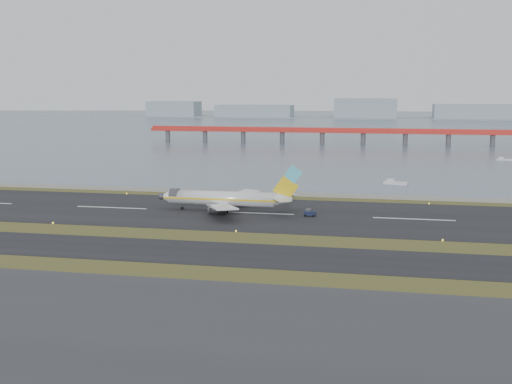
{
  "coord_description": "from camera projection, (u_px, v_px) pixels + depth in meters",
  "views": [
    {
      "loc": [
        32.23,
        -130.19,
        31.69
      ],
      "look_at": [
        1.69,
        22.0,
        6.95
      ],
      "focal_mm": 45.0,
      "sensor_mm": 36.0,
      "label": 1
    }
  ],
  "objects": [
    {
      "name": "red_pier",
      "position": [
        363.0,
        132.0,
        374.33
      ],
      "size": [
        260.0,
        5.0,
        10.2
      ],
      "color": "red",
      "rests_on": "ground"
    },
    {
      "name": "seawall",
      "position": [
        275.0,
        193.0,
        195.32
      ],
      "size": [
        1000.0,
        2.5,
        1.0
      ],
      "primitive_type": "cube",
      "color": "gray",
      "rests_on": "ground"
    },
    {
      "name": "pushback_tug",
      "position": [
        310.0,
        213.0,
        162.16
      ],
      "size": [
        3.03,
        1.87,
        1.9
      ],
      "rotation": [
        0.0,
        0.0,
        -0.04
      ],
      "color": "#121832",
      "rests_on": "ground"
    },
    {
      "name": "ground",
      "position": [
        228.0,
        240.0,
        137.31
      ],
      "size": [
        1000.0,
        1000.0,
        0.0
      ],
      "primitive_type": "plane",
      "color": "#3D491A",
      "rests_on": "ground"
    },
    {
      "name": "apron_strip",
      "position": [
        128.0,
        334.0,
        84.05
      ],
      "size": [
        1000.0,
        50.0,
        0.1
      ],
      "primitive_type": "cube",
      "color": "#2F2F32",
      "rests_on": "ground"
    },
    {
      "name": "bay_water",
      "position": [
        349.0,
        125.0,
        582.69
      ],
      "size": [
        1400.0,
        800.0,
        1.3
      ],
      "primitive_type": "cube",
      "color": "#485A67",
      "rests_on": "ground"
    },
    {
      "name": "far_shoreline",
      "position": [
        369.0,
        113.0,
        734.01
      ],
      "size": [
        1400.0,
        80.0,
        60.5
      ],
      "color": "#8999A2",
      "rests_on": "ground"
    },
    {
      "name": "workboat_far",
      "position": [
        504.0,
        159.0,
        290.79
      ],
      "size": [
        7.11,
        3.86,
        1.65
      ],
      "rotation": [
        0.0,
        0.0,
        -0.27
      ],
      "color": "silver",
      "rests_on": "ground"
    },
    {
      "name": "runway_strip",
      "position": [
        256.0,
        213.0,
        166.35
      ],
      "size": [
        1000.0,
        45.0,
        0.1
      ],
      "primitive_type": "cube",
      "color": "black",
      "rests_on": "ground"
    },
    {
      "name": "taxiway_strip",
      "position": [
        213.0,
        253.0,
        125.68
      ],
      "size": [
        1000.0,
        18.0,
        0.1
      ],
      "primitive_type": "cube",
      "color": "black",
      "rests_on": "ground"
    },
    {
      "name": "airliner",
      "position": [
        227.0,
        199.0,
        168.37
      ],
      "size": [
        38.52,
        32.89,
        12.8
      ],
      "color": "silver",
      "rests_on": "ground"
    },
    {
      "name": "workboat_near",
      "position": [
        395.0,
        183.0,
        217.24
      ],
      "size": [
        8.33,
        4.42,
        1.93
      ],
      "rotation": [
        0.0,
        0.0,
        -0.25
      ],
      "color": "silver",
      "rests_on": "ground"
    }
  ]
}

